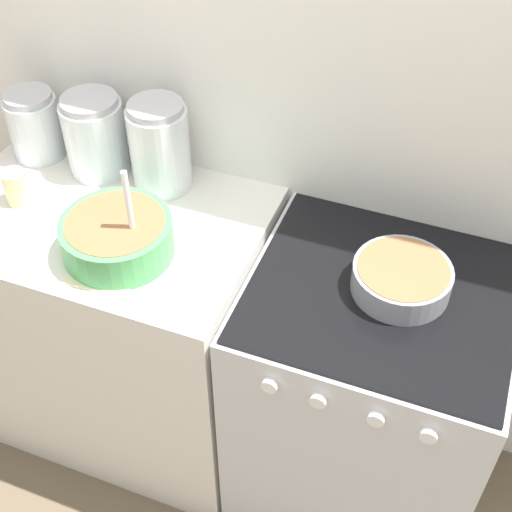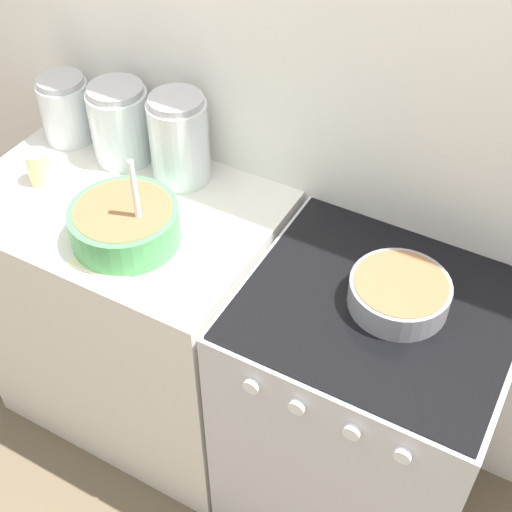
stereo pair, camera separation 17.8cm
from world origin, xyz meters
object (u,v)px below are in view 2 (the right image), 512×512
object	(u,v)px
stove	(361,413)
storage_jar_left	(67,113)
baking_pan	(399,293)
storage_jar_middle	(121,128)
storage_jar_right	(180,144)
mixing_bowl	(125,223)
tin_can	(39,168)

from	to	relation	value
stove	storage_jar_left	bearing A→B (deg)	170.16
baking_pan	storage_jar_middle	bearing A→B (deg)	169.76
baking_pan	storage_jar_right	size ratio (longest dim) A/B	0.92
stove	storage_jar_middle	size ratio (longest dim) A/B	3.91
mixing_bowl	storage_jar_middle	bearing A→B (deg)	127.24
mixing_bowl	storage_jar_left	distance (m)	0.53
storage_jar_middle	tin_can	xyz separation A→B (m)	(-0.14, -0.22, -0.05)
storage_jar_right	storage_jar_left	bearing A→B (deg)	-180.00
storage_jar_middle	stove	bearing A→B (deg)	-12.03
storage_jar_middle	storage_jar_right	bearing A→B (deg)	0.00
baking_pan	stove	bearing A→B (deg)	-145.59
storage_jar_left	storage_jar_right	xyz separation A→B (m)	(0.42, 0.00, 0.03)
storage_jar_left	storage_jar_middle	xyz separation A→B (m)	(0.21, 0.00, 0.01)
mixing_bowl	baking_pan	world-z (taller)	mixing_bowl
stove	mixing_bowl	xyz separation A→B (m)	(-0.68, -0.11, 0.53)
baking_pan	storage_jar_right	xyz separation A→B (m)	(-0.73, 0.17, 0.07)
storage_jar_middle	storage_jar_left	bearing A→B (deg)	-180.00
stove	storage_jar_middle	xyz separation A→B (m)	(-0.91, 0.19, 0.57)
stove	storage_jar_right	world-z (taller)	storage_jar_right
baking_pan	storage_jar_right	distance (m)	0.76
baking_pan	storage_jar_left	xyz separation A→B (m)	(-1.15, 0.17, 0.05)
mixing_bowl	tin_can	xyz separation A→B (m)	(-0.36, 0.08, -0.01)
tin_can	storage_jar_right	bearing A→B (deg)	32.44
stove	storage_jar_right	bearing A→B (deg)	164.55
mixing_bowl	storage_jar_right	xyz separation A→B (m)	(-0.02, 0.30, 0.05)
stove	baking_pan	distance (m)	0.51
mixing_bowl	storage_jar_left	size ratio (longest dim) A/B	1.39
baking_pan	storage_jar_left	distance (m)	1.16
stove	tin_can	world-z (taller)	tin_can
stove	baking_pan	xyz separation A→B (m)	(0.03, 0.02, 0.51)
stove	mixing_bowl	size ratio (longest dim) A/B	3.23
storage_jar_left	storage_jar_right	distance (m)	0.42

